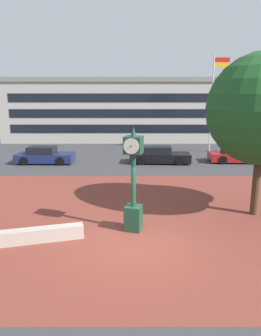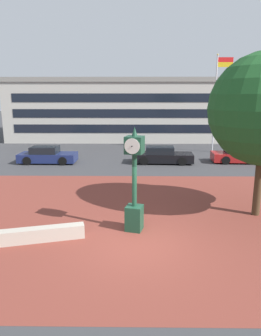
% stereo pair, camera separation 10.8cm
% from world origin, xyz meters
% --- Properties ---
extents(ground_plane, '(200.00, 200.00, 0.00)m').
position_xyz_m(ground_plane, '(0.00, 0.00, 0.00)').
color(ground_plane, '#38383A').
extents(plaza_brick_paving, '(44.00, 13.46, 0.01)m').
position_xyz_m(plaza_brick_paving, '(0.00, 2.73, 0.00)').
color(plaza_brick_paving, brown).
rests_on(plaza_brick_paving, ground).
extents(planter_wall, '(3.19, 1.21, 0.50)m').
position_xyz_m(planter_wall, '(-3.45, 0.19, 0.25)').
color(planter_wall, '#ADA393').
rests_on(planter_wall, ground).
extents(street_clock, '(0.77, 0.81, 3.96)m').
position_xyz_m(street_clock, '(-0.07, 1.20, 1.77)').
color(street_clock, '#19422D').
rests_on(street_clock, ground).
extents(car_street_near, '(4.64, 2.10, 1.28)m').
position_xyz_m(car_street_near, '(8.22, 13.86, 0.57)').
color(car_street_near, maroon).
rests_on(car_street_near, ground).
extents(car_street_mid, '(4.37, 1.98, 1.28)m').
position_xyz_m(car_street_mid, '(-6.79, 13.52, 0.57)').
color(car_street_mid, navy).
rests_on(car_street_mid, ground).
extents(car_street_far, '(4.67, 2.14, 1.28)m').
position_xyz_m(car_street_far, '(2.05, 13.60, 0.57)').
color(car_street_far, black).
rests_on(car_street_far, ground).
extents(flagpole_primary, '(1.45, 0.14, 8.61)m').
position_xyz_m(flagpole_primary, '(7.24, 18.54, 4.95)').
color(flagpole_primary, silver).
rests_on(flagpole_primary, ground).
extents(civic_building, '(25.14, 14.22, 7.00)m').
position_xyz_m(civic_building, '(-2.00, 30.53, 3.51)').
color(civic_building, '#B2ADA3').
rests_on(civic_building, ground).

